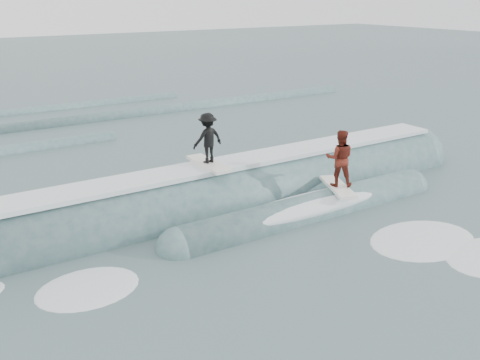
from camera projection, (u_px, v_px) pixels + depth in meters
ground at (304, 252)px, 14.06m from camera, size 160.00×160.00×0.00m
breaking_wave at (235, 204)px, 17.21m from camera, size 20.55×4.10×2.64m
surfer_black at (208, 141)px, 16.34m from camera, size 1.05×2.01×1.65m
surfer_red at (339, 161)px, 16.55m from camera, size 1.27×2.06×1.88m
whitewater at (316, 276)px, 12.89m from camera, size 14.41×8.90×0.10m
far_swells at (52, 128)px, 27.07m from camera, size 39.25×8.65×0.80m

